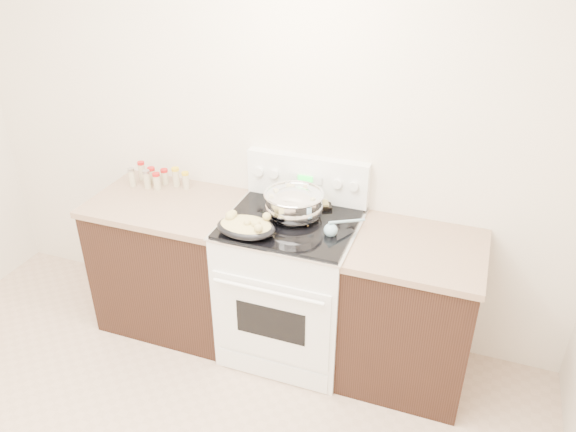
% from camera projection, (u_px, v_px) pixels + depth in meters
% --- Properties ---
extents(room_shell, '(4.10, 3.60, 2.75)m').
position_uv_depth(room_shell, '(40.00, 204.00, 1.80)').
color(room_shell, silver).
rests_on(room_shell, ground).
extents(counter_left, '(0.93, 0.67, 0.92)m').
position_uv_depth(counter_left, '(174.00, 261.00, 3.72)').
color(counter_left, black).
rests_on(counter_left, ground).
extents(counter_right, '(0.73, 0.67, 0.92)m').
position_uv_depth(counter_right, '(409.00, 313.00, 3.26)').
color(counter_right, black).
rests_on(counter_right, ground).
extents(kitchen_range, '(0.78, 0.73, 1.22)m').
position_uv_depth(kitchen_range, '(291.00, 284.00, 3.46)').
color(kitchen_range, white).
rests_on(kitchen_range, ground).
extents(mixing_bowl, '(0.39, 0.39, 0.20)m').
position_uv_depth(mixing_bowl, '(294.00, 205.00, 3.23)').
color(mixing_bowl, silver).
rests_on(mixing_bowl, kitchen_range).
extents(roasting_pan, '(0.34, 0.24, 0.11)m').
position_uv_depth(roasting_pan, '(246.00, 226.00, 3.08)').
color(roasting_pan, black).
rests_on(roasting_pan, kitchen_range).
extents(baking_sheet, '(0.43, 0.38, 0.06)m').
position_uv_depth(baking_sheet, '(300.00, 199.00, 3.42)').
color(baking_sheet, black).
rests_on(baking_sheet, kitchen_range).
extents(wooden_spoon, '(0.22, 0.21, 0.04)m').
position_uv_depth(wooden_spoon, '(285.00, 216.00, 3.26)').
color(wooden_spoon, tan).
rests_on(wooden_spoon, kitchen_range).
extents(blue_ladle, '(0.19, 0.22, 0.10)m').
position_uv_depth(blue_ladle, '(333.00, 229.00, 3.09)').
color(blue_ladle, '#7FA9BE').
rests_on(blue_ladle, kitchen_range).
extents(spice_jars, '(0.39, 0.15, 0.13)m').
position_uv_depth(spice_jars, '(157.00, 177.00, 3.66)').
color(spice_jars, '#BFB28C').
rests_on(spice_jars, counter_left).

